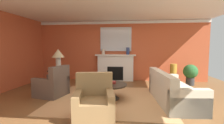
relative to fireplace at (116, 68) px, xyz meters
name	(u,v)px	position (x,y,z in m)	size (l,w,h in m)	color
ground_plane	(110,99)	(0.10, -2.65, -0.56)	(9.46, 9.46, 0.00)	brown
wall_fireplace	(118,51)	(0.10, 0.21, 0.79)	(7.87, 0.12, 2.70)	#C65633
wall_window	(0,52)	(-3.60, -2.35, 0.79)	(0.12, 6.20, 2.70)	#C65633
ceiling_panel	(112,6)	(0.10, -2.35, 2.17)	(7.87, 6.20, 0.06)	white
crown_moulding	(118,22)	(0.10, 0.13, 2.06)	(7.87, 0.08, 0.12)	white
area_rug	(110,99)	(0.08, -2.64, -0.56)	(3.29, 2.79, 0.01)	tan
fireplace	(116,68)	(0.00, 0.00, 0.00)	(1.80, 0.35, 1.19)	white
mantel_mirror	(116,39)	(0.00, 0.12, 1.31)	(1.41, 0.04, 1.07)	silver
sofa	(172,92)	(1.80, -2.72, -0.27)	(1.07, 2.17, 0.85)	beige
armchair_near_window	(53,86)	(-1.72, -2.54, -0.26)	(0.95, 0.95, 0.95)	brown
armchair_facing_fireplace	(94,105)	(-0.08, -3.99, -0.26)	(0.94, 0.94, 0.95)	#9E7A4C
coffee_table	(110,88)	(0.08, -2.64, -0.23)	(1.00, 1.00, 0.45)	#2D2319
side_table	(59,78)	(-1.90, -1.71, -0.16)	(0.56, 0.56, 0.70)	#2D2319
table_lamp	(58,55)	(-1.90, -1.71, 0.66)	(0.44, 0.44, 0.75)	beige
vase_mantel_left	(103,52)	(-0.55, -0.05, 0.74)	(0.14, 0.14, 0.23)	beige
vase_mantel_right	(128,51)	(0.55, -0.05, 0.78)	(0.15, 0.15, 0.31)	navy
vase_tall_corner	(173,74)	(2.45, -0.30, -0.15)	(0.28, 0.28, 0.82)	#B7892D
book_red_cover	(112,82)	(0.13, -2.56, -0.09)	(0.22, 0.16, 0.06)	maroon
book_art_folio	(109,82)	(0.07, -2.80, -0.04)	(0.25, 0.18, 0.04)	maroon
potted_plant	(190,73)	(3.05, -0.53, -0.07)	(0.56, 0.56, 0.83)	#333333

